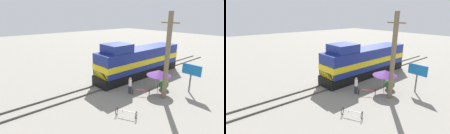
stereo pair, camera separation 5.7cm
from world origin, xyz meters
TOP-DOWN VIEW (x-y plane):
  - ground_plane at (0.00, 0.00)m, footprint 120.00×120.00m
  - rail_near at (-0.72, 0.00)m, footprint 0.08×40.16m
  - rail_far at (0.72, 0.00)m, footprint 0.08×40.16m
  - locomotive at (0.00, 2.81)m, footprint 2.94×13.69m
  - utility_pole at (6.13, 0.02)m, footprint 1.80×0.44m
  - vendor_umbrella at (4.77, 0.87)m, footprint 2.55×2.55m
  - billboard_sign at (7.06, 3.33)m, footprint 2.04×0.12m
  - shrub_cluster at (4.85, 1.83)m, footprint 1.09×1.09m
  - person_bystander at (3.30, -1.92)m, footprint 0.34×0.34m
  - bicycle at (4.26, -1.27)m, footprint 1.76×1.63m
  - bicycle_spare at (6.16, -5.24)m, footprint 1.80×1.37m

SIDE VIEW (x-z plane):
  - ground_plane at x=0.00m, z-range 0.00..0.00m
  - rail_near at x=-0.72m, z-range 0.00..0.15m
  - rail_far at x=0.72m, z-range 0.00..0.15m
  - bicycle_spare at x=6.16m, z-range 0.01..0.62m
  - bicycle at x=4.26m, z-range 0.01..0.69m
  - shrub_cluster at x=4.85m, z-range 0.00..1.09m
  - person_bystander at x=3.30m, z-range 0.09..1.91m
  - locomotive at x=0.00m, z-range -0.33..4.42m
  - vendor_umbrella at x=4.77m, z-range 0.91..3.31m
  - billboard_sign at x=7.06m, z-range 0.77..3.82m
  - utility_pole at x=6.13m, z-range 0.05..8.39m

